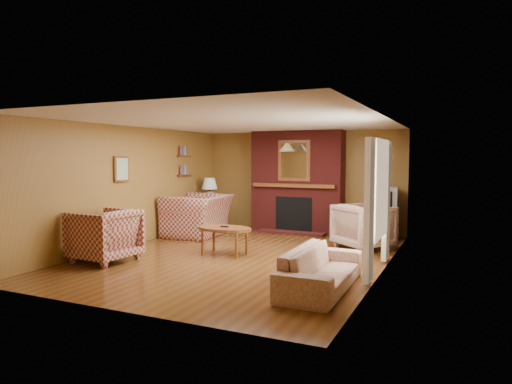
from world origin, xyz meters
The scene contains 20 objects.
floor centered at (0.00, 0.00, 0.00)m, with size 6.50×6.50×0.00m, color #4C2C10.
ceiling centered at (0.00, 0.00, 2.40)m, with size 6.50×6.50×0.00m, color silver.
wall_back centered at (0.00, 3.25, 1.20)m, with size 6.50×6.50×0.00m, color olive.
wall_front centered at (0.00, -3.25, 1.20)m, with size 6.50×6.50×0.00m, color olive.
wall_left centered at (-2.50, 0.00, 1.20)m, with size 6.50×6.50×0.00m, color olive.
wall_right centered at (2.50, 0.00, 1.20)m, with size 6.50×6.50×0.00m, color olive.
fireplace centered at (0.00, 2.98, 1.18)m, with size 2.20×0.82×2.40m.
window_right centered at (2.45, -0.20, 1.13)m, with size 0.10×1.85×2.00m.
bookshelf centered at (-2.44, 1.90, 1.67)m, with size 0.09×0.55×0.71m.
botanical_print centered at (-2.47, -0.30, 1.55)m, with size 0.05×0.40×0.50m.
pendant_light centered at (0.00, 2.30, 2.00)m, with size 0.36×0.36×0.48m.
plaid_loveseat centered at (-1.85, 1.48, 0.46)m, with size 1.42×1.24×0.93m, color maroon.
plaid_armchair centered at (-1.95, -1.36, 0.45)m, with size 0.96×0.99×0.90m, color maroon.
floral_sofa centered at (1.90, -1.41, 0.28)m, with size 1.89×0.74×0.55m, color #BBB291.
floral_armchair centered at (1.88, 1.58, 0.44)m, with size 0.93×0.96×0.87m, color #BBB291.
coffee_table centered at (-0.34, -0.02, 0.45)m, with size 1.04×0.65×0.52m.
side_table centered at (-2.10, 2.45, 0.31)m, with size 0.47×0.47×0.62m, color brown.
table_lamp centered at (-2.10, 2.45, 0.98)m, with size 0.39×0.39×0.65m.
tv_stand centered at (2.05, 2.80, 0.32)m, with size 0.58×0.53×0.63m, color black.
crt_tv centered at (2.05, 2.79, 0.88)m, with size 0.62×0.61×0.51m.
Camera 1 is at (3.62, -7.28, 1.78)m, focal length 32.00 mm.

